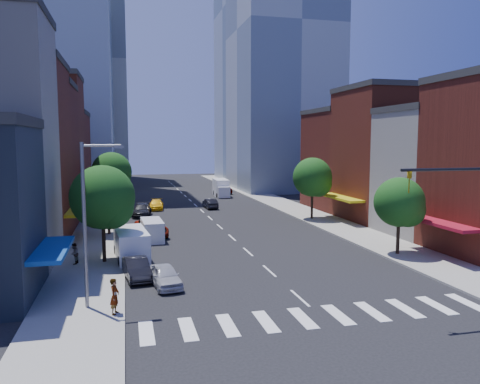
{
  "coord_description": "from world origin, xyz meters",
  "views": [
    {
      "loc": [
        -9.78,
        -25.06,
        9.13
      ],
      "look_at": [
        -0.55,
        12.54,
        5.0
      ],
      "focal_mm": 35.0,
      "sensor_mm": 36.0,
      "label": 1
    }
  ],
  "objects_px": {
    "parked_car_front": "(165,276)",
    "pedestrian_far": "(74,254)",
    "parked_car_second": "(137,268)",
    "traffic_car_oncoming": "(210,203)",
    "pedestrian_near": "(115,296)",
    "cargo_van_near": "(131,245)",
    "taxi": "(156,205)",
    "box_truck": "(221,188)",
    "cargo_van_far": "(152,230)",
    "parked_car_third": "(151,228)",
    "traffic_car_far": "(225,189)",
    "parked_car_rear": "(142,210)"
  },
  "relations": [
    {
      "from": "parked_car_front",
      "to": "pedestrian_far",
      "type": "height_order",
      "value": "pedestrian_far"
    },
    {
      "from": "parked_car_second",
      "to": "traffic_car_oncoming",
      "type": "distance_m",
      "value": 33.63
    },
    {
      "from": "traffic_car_oncoming",
      "to": "pedestrian_near",
      "type": "height_order",
      "value": "pedestrian_near"
    },
    {
      "from": "parked_car_front",
      "to": "cargo_van_near",
      "type": "height_order",
      "value": "cargo_van_near"
    },
    {
      "from": "taxi",
      "to": "traffic_car_oncoming",
      "type": "bearing_deg",
      "value": 0.9
    },
    {
      "from": "cargo_van_near",
      "to": "pedestrian_near",
      "type": "xyz_separation_m",
      "value": [
        -1.01,
        -11.85,
        -0.09
      ]
    },
    {
      "from": "cargo_van_near",
      "to": "box_truck",
      "type": "distance_m",
      "value": 43.75
    },
    {
      "from": "parked_car_second",
      "to": "cargo_van_far",
      "type": "relative_size",
      "value": 0.93
    },
    {
      "from": "parked_car_third",
      "to": "cargo_van_near",
      "type": "bearing_deg",
      "value": -108.07
    },
    {
      "from": "cargo_van_far",
      "to": "taxi",
      "type": "xyz_separation_m",
      "value": [
        1.65,
        20.17,
        -0.28
      ]
    },
    {
      "from": "traffic_car_far",
      "to": "pedestrian_near",
      "type": "bearing_deg",
      "value": 71.69
    },
    {
      "from": "parked_car_third",
      "to": "parked_car_rear",
      "type": "bearing_deg",
      "value": 86.0
    },
    {
      "from": "box_truck",
      "to": "cargo_van_far",
      "type": "bearing_deg",
      "value": -108.39
    },
    {
      "from": "cargo_van_far",
      "to": "pedestrian_far",
      "type": "bearing_deg",
      "value": -130.42
    },
    {
      "from": "parked_car_third",
      "to": "cargo_van_near",
      "type": "relative_size",
      "value": 1.0
    },
    {
      "from": "taxi",
      "to": "pedestrian_far",
      "type": "height_order",
      "value": "pedestrian_far"
    },
    {
      "from": "cargo_van_near",
      "to": "traffic_car_oncoming",
      "type": "distance_m",
      "value": 28.94
    },
    {
      "from": "parked_car_rear",
      "to": "traffic_car_oncoming",
      "type": "xyz_separation_m",
      "value": [
        9.44,
        4.84,
        -0.07
      ]
    },
    {
      "from": "parked_car_second",
      "to": "cargo_van_far",
      "type": "xyz_separation_m",
      "value": [
        1.72,
        12.31,
        0.25
      ]
    },
    {
      "from": "parked_car_rear",
      "to": "cargo_van_near",
      "type": "bearing_deg",
      "value": -86.83
    },
    {
      "from": "cargo_van_near",
      "to": "traffic_car_oncoming",
      "type": "xyz_separation_m",
      "value": [
        10.99,
        26.77,
        -0.5
      ]
    },
    {
      "from": "traffic_car_far",
      "to": "box_truck",
      "type": "height_order",
      "value": "box_truck"
    },
    {
      "from": "cargo_van_far",
      "to": "traffic_car_far",
      "type": "height_order",
      "value": "cargo_van_far"
    },
    {
      "from": "parked_car_third",
      "to": "traffic_car_oncoming",
      "type": "relative_size",
      "value": 1.41
    },
    {
      "from": "cargo_van_near",
      "to": "traffic_car_far",
      "type": "distance_m",
      "value": 47.78
    },
    {
      "from": "cargo_van_near",
      "to": "traffic_car_oncoming",
      "type": "height_order",
      "value": "cargo_van_near"
    },
    {
      "from": "parked_car_third",
      "to": "pedestrian_far",
      "type": "bearing_deg",
      "value": -127.43
    },
    {
      "from": "cargo_van_near",
      "to": "pedestrian_far",
      "type": "bearing_deg",
      "value": -175.47
    },
    {
      "from": "parked_car_second",
      "to": "box_truck",
      "type": "xyz_separation_m",
      "value": [
        15.14,
        46.06,
        0.65
      ]
    },
    {
      "from": "pedestrian_near",
      "to": "parked_car_third",
      "type": "bearing_deg",
      "value": 10.71
    },
    {
      "from": "traffic_car_oncoming",
      "to": "traffic_car_far",
      "type": "bearing_deg",
      "value": -110.46
    },
    {
      "from": "cargo_van_far",
      "to": "traffic_car_far",
      "type": "relative_size",
      "value": 0.99
    },
    {
      "from": "parked_car_third",
      "to": "traffic_car_oncoming",
      "type": "xyz_separation_m",
      "value": [
        9.0,
        17.48,
        -0.13
      ]
    },
    {
      "from": "parked_car_rear",
      "to": "traffic_car_oncoming",
      "type": "distance_m",
      "value": 10.61
    },
    {
      "from": "parked_car_third",
      "to": "cargo_van_near",
      "type": "xyz_separation_m",
      "value": [
        -1.99,
        -9.29,
        0.38
      ]
    },
    {
      "from": "box_truck",
      "to": "traffic_car_far",
      "type": "bearing_deg",
      "value": 71.42
    },
    {
      "from": "parked_car_front",
      "to": "pedestrian_near",
      "type": "xyz_separation_m",
      "value": [
        -3.0,
        -4.57,
        0.41
      ]
    },
    {
      "from": "traffic_car_oncoming",
      "to": "traffic_car_far",
      "type": "xyz_separation_m",
      "value": [
        5.92,
        17.91,
        0.11
      ]
    },
    {
      "from": "parked_car_third",
      "to": "cargo_van_far",
      "type": "distance_m",
      "value": 2.09
    },
    {
      "from": "parked_car_second",
      "to": "cargo_van_far",
      "type": "height_order",
      "value": "cargo_van_far"
    },
    {
      "from": "pedestrian_far",
      "to": "pedestrian_near",
      "type": "bearing_deg",
      "value": 30.45
    },
    {
      "from": "cargo_van_far",
      "to": "traffic_car_far",
      "type": "xyz_separation_m",
      "value": [
        14.92,
        37.48,
        -0.16
      ]
    },
    {
      "from": "cargo_van_far",
      "to": "pedestrian_far",
      "type": "relative_size",
      "value": 2.93
    },
    {
      "from": "pedestrian_near",
      "to": "parked_car_rear",
      "type": "bearing_deg",
      "value": 14.46
    },
    {
      "from": "traffic_car_oncoming",
      "to": "box_truck",
      "type": "bearing_deg",
      "value": -109.49
    },
    {
      "from": "cargo_van_near",
      "to": "taxi",
      "type": "bearing_deg",
      "value": 76.98
    },
    {
      "from": "taxi",
      "to": "parked_car_third",
      "type": "bearing_deg",
      "value": -89.6
    },
    {
      "from": "taxi",
      "to": "box_truck",
      "type": "bearing_deg",
      "value": 54.69
    },
    {
      "from": "parked_car_third",
      "to": "cargo_van_far",
      "type": "height_order",
      "value": "cargo_van_far"
    },
    {
      "from": "parked_car_third",
      "to": "pedestrian_near",
      "type": "relative_size",
      "value": 3.08
    }
  ]
}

